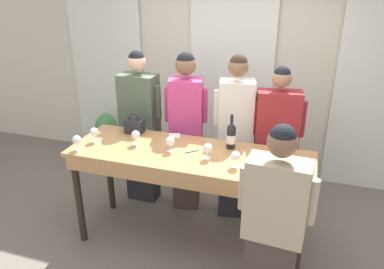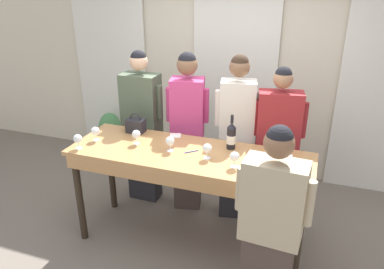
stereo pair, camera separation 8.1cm
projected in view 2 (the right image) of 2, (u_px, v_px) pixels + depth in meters
The scene contains 23 objects.
ground_plane at pixel (190, 241), 3.87m from camera, with size 18.00×18.00×0.00m, color #70665B.
wall_back at pixel (235, 69), 4.87m from camera, with size 12.00×0.06×2.80m.
curtain_panel_left at pixel (111, 64), 5.39m from camera, with size 1.09×0.03×2.69m.
curtain_panel_center at pixel (234, 75), 4.84m from camera, with size 1.09×0.03×2.69m.
tasting_bar at pixel (188, 166), 3.49m from camera, with size 2.27×0.76×1.02m.
wine_bottle at pixel (231, 136), 3.50m from camera, with size 0.08×0.08×0.34m.
handbag at pixel (136, 125), 3.89m from camera, with size 0.18×0.13×0.21m.
wine_glass_front_left at pixel (136, 135), 3.61m from camera, with size 0.08×0.08×0.14m.
wine_glass_front_mid at pixel (95, 131), 3.68m from camera, with size 0.08×0.08×0.14m.
wine_glass_front_right at pixel (255, 162), 3.08m from camera, with size 0.08×0.08×0.14m.
wine_glass_center_left at pixel (288, 158), 3.15m from camera, with size 0.08×0.08×0.14m.
wine_glass_center_mid at pixel (235, 157), 3.17m from camera, with size 0.08×0.08×0.14m.
wine_glass_center_right at pixel (207, 149), 3.32m from camera, with size 0.08×0.08×0.14m.
wine_glass_back_left at pixel (170, 141), 3.46m from camera, with size 0.08×0.08×0.14m.
wine_glass_back_mid at pixel (78, 139), 3.51m from camera, with size 0.08×0.08×0.14m.
napkin at pixel (175, 135), 3.83m from camera, with size 0.14×0.14×0.00m.
pen at pixel (191, 152), 3.47m from camera, with size 0.11×0.10×0.01m.
guest_olive_jacket at pixel (142, 127), 4.30m from camera, with size 0.53×0.25×1.80m.
guest_pink_top at pixel (188, 131), 4.12m from camera, with size 0.47×0.34×1.82m.
guest_cream_sweater at pixel (236, 137), 3.95m from camera, with size 0.47×0.30×1.83m.
guest_striped_shirt at pixel (276, 148), 3.85m from camera, with size 0.55×0.29×1.75m.
host_pouring at pixel (270, 229), 2.69m from camera, with size 0.55×0.26×1.66m.
potted_plant at pixel (111, 132), 5.48m from camera, with size 0.32×0.32×0.71m.
Camera 2 is at (1.06, -2.94, 2.54)m, focal length 35.00 mm.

